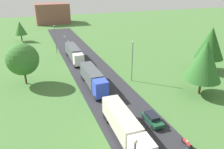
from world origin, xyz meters
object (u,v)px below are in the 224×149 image
at_px(tree_pine, 20,28).
at_px(truck_third, 74,53).
at_px(car_second, 152,118).
at_px(tree_oak, 205,61).
at_px(lamppost_second, 132,59).
at_px(tree_elm, 22,59).
at_px(lamppost_third, 55,38).
at_px(motorcycle_courier, 187,143).
at_px(distant_building, 52,13).
at_px(truck_second, 93,78).
at_px(truck_lead, 125,126).
at_px(tree_maple, 211,43).

bearing_deg(tree_pine, truck_third, -63.97).
distance_m(car_second, tree_oak, 15.39).
bearing_deg(tree_oak, truck_third, 123.38).
relative_size(lamppost_second, tree_elm, 1.02).
bearing_deg(lamppost_third, motorcycle_courier, -77.82).
bearing_deg(distant_building, lamppost_second, -85.05).
relative_size(truck_second, lamppost_second, 1.34).
relative_size(truck_second, car_second, 2.80).
bearing_deg(truck_third, lamppost_third, 113.42).
height_order(lamppost_second, tree_pine, lamppost_second).
distance_m(car_second, lamppost_second, 16.13).
relative_size(truck_lead, lamppost_second, 1.43).
bearing_deg(truck_third, tree_elm, -137.96).
bearing_deg(lamppost_third, tree_elm, -114.61).
xyz_separation_m(tree_pine, tree_elm, (0.80, -38.55, 0.66)).
bearing_deg(lamppost_third, truck_third, -66.58).
height_order(truck_third, tree_pine, tree_pine).
bearing_deg(truck_lead, tree_elm, 117.45).
bearing_deg(motorcycle_courier, lamppost_second, 84.12).
relative_size(tree_maple, tree_elm, 1.20).
height_order(lamppost_third, tree_maple, tree_maple).
bearing_deg(tree_maple, tree_oak, -137.54).
relative_size(truck_lead, truck_third, 0.99).
bearing_deg(truck_second, tree_oak, -27.98).
distance_m(motorcycle_courier, lamppost_second, 21.73).
height_order(truck_second, car_second, truck_second).
bearing_deg(truck_lead, motorcycle_courier, -30.94).
bearing_deg(tree_pine, tree_oak, -60.13).
relative_size(lamppost_second, tree_oak, 0.85).
bearing_deg(tree_pine, lamppost_third, -62.87).
distance_m(motorcycle_courier, tree_maple, 30.09).
bearing_deg(truck_third, tree_oak, -56.62).
height_order(truck_lead, truck_second, truck_second).
height_order(car_second, lamppost_third, lamppost_third).
bearing_deg(motorcycle_courier, truck_lead, 149.06).
distance_m(tree_oak, distant_building, 91.89).
bearing_deg(lamppost_third, distant_building, 84.32).
relative_size(car_second, motorcycle_courier, 2.18).
relative_size(motorcycle_courier, tree_pine, 0.27).
bearing_deg(truck_third, motorcycle_courier, -80.36).
bearing_deg(car_second, tree_oak, 21.20).
bearing_deg(tree_pine, truck_second, -73.49).
height_order(tree_maple, distant_building, tree_maple).
relative_size(truck_third, car_second, 3.02).
relative_size(truck_lead, tree_elm, 1.45).
bearing_deg(tree_oak, motorcycle_courier, -136.22).
distance_m(motorcycle_courier, tree_pine, 69.26).
xyz_separation_m(truck_lead, truck_third, (0.31, 34.79, 0.06)).
bearing_deg(tree_pine, distant_building, 66.81).
xyz_separation_m(car_second, motorcycle_courier, (1.59, -6.05, -0.25)).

